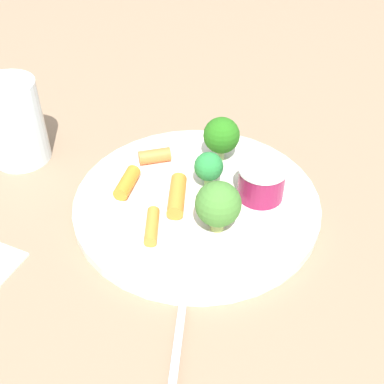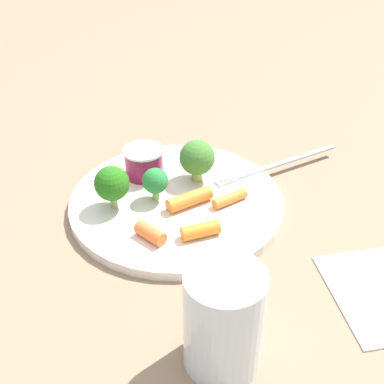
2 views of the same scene
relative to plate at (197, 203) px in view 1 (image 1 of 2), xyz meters
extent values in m
plane|color=#876C53|center=(0.00, 0.00, -0.01)|extent=(2.40, 2.40, 0.00)
cylinder|color=silver|center=(0.00, 0.00, 0.00)|extent=(0.26, 0.26, 0.01)
cylinder|color=maroon|center=(-0.05, 0.05, 0.02)|extent=(0.05, 0.05, 0.04)
cylinder|color=silver|center=(-0.05, 0.05, 0.04)|extent=(0.05, 0.05, 0.00)
cylinder|color=#7EB35D|center=(-0.02, -0.01, 0.01)|extent=(0.01, 0.01, 0.02)
sphere|color=#267B36|center=(-0.02, -0.01, 0.03)|extent=(0.03, 0.03, 0.03)
cylinder|color=#99AA59|center=(0.02, 0.05, 0.01)|extent=(0.01, 0.01, 0.02)
sphere|color=#41772F|center=(0.02, 0.05, 0.04)|extent=(0.05, 0.05, 0.05)
cylinder|color=#88A964|center=(-0.07, -0.03, 0.01)|extent=(0.01, 0.01, 0.02)
sphere|color=#246817|center=(-0.07, -0.03, 0.04)|extent=(0.04, 0.04, 0.04)
cylinder|color=orange|center=(0.07, 0.00, 0.01)|extent=(0.04, 0.04, 0.01)
cylinder|color=orange|center=(0.04, -0.07, 0.01)|extent=(0.05, 0.03, 0.02)
cylinder|color=orange|center=(0.02, -0.01, 0.01)|extent=(0.05, 0.05, 0.02)
cylinder|color=orange|center=(-0.02, -0.08, 0.01)|extent=(0.04, 0.03, 0.02)
cube|color=#ACBCBB|center=(0.13, 0.10, 0.01)|extent=(0.14, 0.11, 0.00)
cube|color=#ACBCBB|center=(0.06, 0.04, 0.01)|extent=(0.02, 0.02, 0.00)
cube|color=#ACBCBB|center=(0.06, 0.04, 0.01)|extent=(0.02, 0.02, 0.00)
cube|color=#ACBCBB|center=(0.06, 0.05, 0.01)|extent=(0.02, 0.02, 0.00)
cube|color=#ACBCBB|center=(0.05, 0.05, 0.01)|extent=(0.02, 0.02, 0.00)
cylinder|color=silver|center=(0.08, -0.22, 0.04)|extent=(0.07, 0.07, 0.10)
camera|label=1|loc=(0.30, 0.27, 0.36)|focal=46.56mm
camera|label=2|loc=(0.09, -0.50, 0.38)|focal=47.87mm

